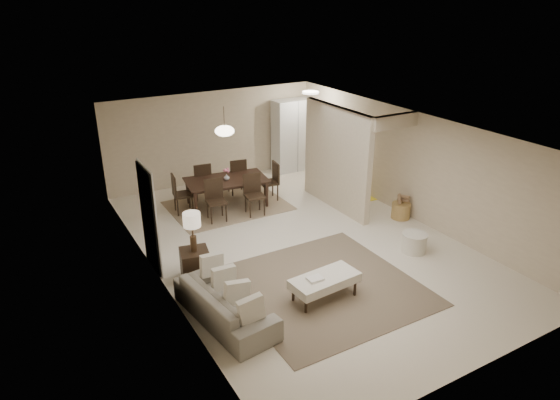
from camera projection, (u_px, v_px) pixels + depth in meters
floor at (299, 243)px, 10.61m from camera, size 9.00×9.00×0.00m
ceiling at (301, 129)px, 9.63m from camera, size 9.00×9.00×0.00m
back_wall at (214, 137)px, 13.72m from camera, size 6.00×0.00×6.00m
left_wall at (155, 220)px, 8.74m from camera, size 0.00×9.00×9.00m
right_wall at (411, 165)px, 11.50m from camera, size 0.00×9.00×9.00m
partition at (336, 158)px, 11.95m from camera, size 0.15×2.50×2.50m
doorway at (149, 219)px, 9.33m from camera, size 0.04×0.90×2.04m
pantry_cabinet at (293, 135)px, 14.59m from camera, size 1.20×0.55×2.10m
flush_light at (311, 92)px, 13.26m from camera, size 0.44×0.44×0.05m
living_rug at (324, 287)px, 9.05m from camera, size 3.20×3.20×0.01m
sofa at (225, 304)px, 8.04m from camera, size 2.16×1.08×0.60m
ottoman_bench at (325, 281)px, 8.59m from camera, size 1.26×0.65×0.44m
side_table at (195, 264)px, 9.25m from camera, size 0.61×0.61×0.56m
table_lamp at (192, 223)px, 8.93m from camera, size 0.32×0.32×0.76m
round_pouf at (414, 243)px, 10.21m from camera, size 0.51×0.51×0.40m
wicker_basket at (401, 211)px, 11.72m from camera, size 0.53×0.53×0.37m
dining_rug at (228, 206)px, 12.45m from camera, size 2.80×2.10×0.01m
dining_table at (227, 193)px, 12.32m from camera, size 2.10×1.37×0.69m
dining_chairs at (227, 188)px, 12.26m from camera, size 2.66×2.07×0.98m
vase at (227, 177)px, 12.16m from camera, size 0.16×0.16×0.15m
yellow_mat at (355, 199)px, 12.86m from camera, size 1.02×0.68×0.01m
pendant_light at (225, 131)px, 11.71m from camera, size 0.46×0.46×0.71m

